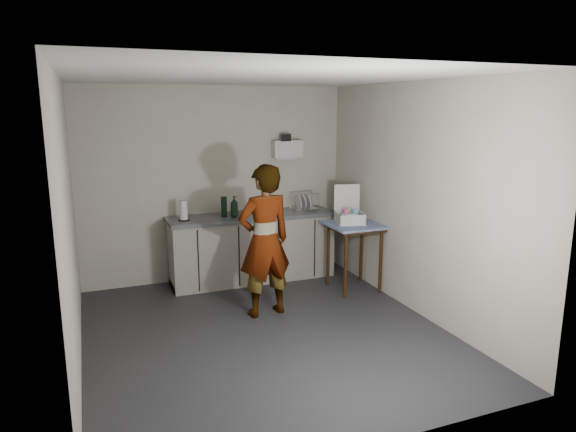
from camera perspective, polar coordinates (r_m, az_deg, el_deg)
name	(u,v)px	position (r m, az deg, el deg)	size (l,w,h in m)	color
ground	(266,333)	(5.51, -2.47, -12.86)	(4.00, 4.00, 0.00)	#242428
wall_back	(216,184)	(6.99, -7.96, 3.52)	(3.60, 0.02, 2.60)	beige
wall_right	(416,200)	(5.92, 13.99, 1.76)	(0.02, 4.00, 2.60)	beige
wall_left	(70,227)	(4.84, -23.05, -1.10)	(0.02, 4.00, 2.60)	beige
ceiling	(263,77)	(5.01, -2.75, 15.17)	(3.60, 4.00, 0.01)	white
kitchen_counter	(252,249)	(7.00, -3.99, -3.68)	(2.24, 0.62, 0.91)	black
wall_shelf	(287,149)	(7.17, -0.09, 7.44)	(0.42, 0.18, 0.37)	white
side_table	(355,232)	(6.59, 7.40, -1.80)	(0.68, 0.68, 0.87)	#361B0C
standing_man	(265,241)	(5.71, -2.62, -2.80)	(0.63, 0.41, 1.72)	#B2A593
soap_bottle	(234,207)	(6.71, -5.99, 1.04)	(0.11, 0.11, 0.28)	black
soda_can	(258,208)	(6.95, -3.33, 0.90)	(0.07, 0.07, 0.14)	#B71412
dark_bottle	(224,207)	(6.75, -7.12, 1.03)	(0.08, 0.08, 0.27)	black
paper_towel	(184,211)	(6.61, -11.53, 0.55)	(0.14, 0.14, 0.26)	black
dish_rack	(304,206)	(7.18, 1.78, 1.17)	(0.36, 0.27, 0.25)	silver
bakery_box	(349,215)	(6.58, 6.83, 0.15)	(0.41, 0.42, 0.47)	white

